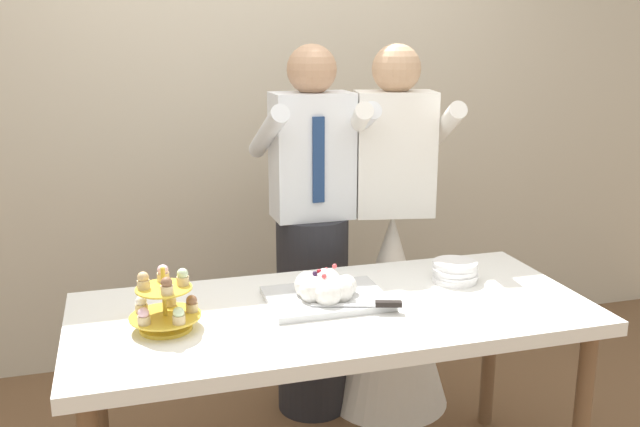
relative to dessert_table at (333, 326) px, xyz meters
name	(u,v)px	position (x,y,z in m)	size (l,w,h in m)	color
rear_wall	(252,83)	(0.00, 1.43, 0.75)	(5.20, 0.10, 2.90)	beige
dessert_table	(333,326)	(0.00, 0.00, 0.00)	(1.80, 0.80, 0.78)	white
cupcake_stand	(165,305)	(-0.57, -0.03, 0.16)	(0.23, 0.23, 0.21)	gold
main_cake_tray	(326,291)	(-0.01, 0.05, 0.12)	(0.43, 0.34, 0.13)	silver
plate_stack	(455,271)	(0.53, 0.12, 0.11)	(0.18, 0.18, 0.08)	white
person_groom	(312,254)	(0.11, 0.68, 0.05)	(0.46, 0.49, 1.66)	#232328
person_bride	(391,285)	(0.47, 0.63, -0.12)	(0.57, 0.57, 1.66)	white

